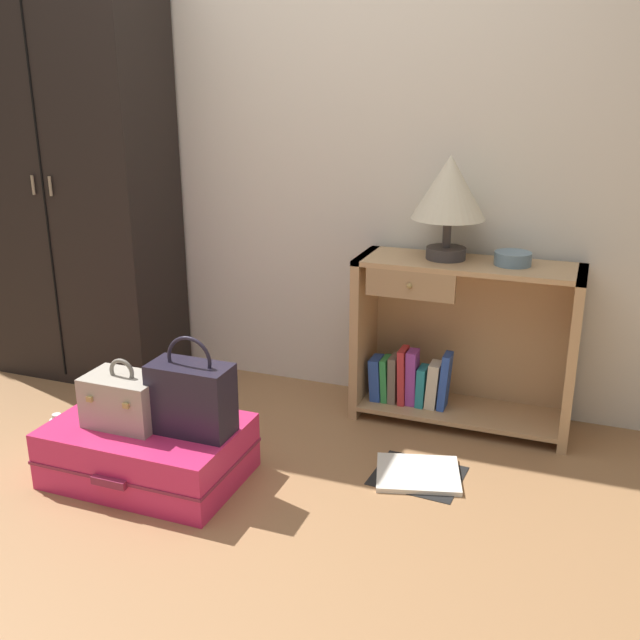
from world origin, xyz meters
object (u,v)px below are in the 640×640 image
(suitcase_large, at_px, (148,450))
(bottle, at_px, (59,434))
(bookshelf, at_px, (455,344))
(bowl, at_px, (513,259))
(train_case, at_px, (124,400))
(wardrobe, at_px, (75,179))
(handbag, at_px, (191,397))
(open_book_on_floor, at_px, (418,474))
(table_lamp, at_px, (449,191))

(suitcase_large, relative_size, bottle, 4.48)
(bottle, bearing_deg, bookshelf, 30.79)
(bookshelf, bearing_deg, bowl, 0.16)
(bookshelf, height_order, suitcase_large, bookshelf)
(bookshelf, relative_size, train_case, 3.30)
(wardrobe, bearing_deg, handbag, -37.17)
(bottle, height_order, open_book_on_floor, bottle)
(train_case, bearing_deg, bookshelf, 41.50)
(table_lamp, bearing_deg, open_book_on_floor, -85.32)
(bookshelf, relative_size, suitcase_large, 1.29)
(bookshelf, xyz_separation_m, table_lamp, (-0.07, 0.01, 0.67))
(train_case, bearing_deg, bowl, 36.39)
(table_lamp, relative_size, bottle, 2.68)
(bookshelf, distance_m, suitcase_large, 1.39)
(wardrobe, xyz_separation_m, handbag, (1.11, -0.84, -0.64))
(handbag, bearing_deg, suitcase_large, -176.21)
(bowl, bearing_deg, train_case, -143.61)
(bowl, xyz_separation_m, open_book_on_floor, (-0.24, -0.55, -0.76))
(table_lamp, relative_size, suitcase_large, 0.60)
(bookshelf, height_order, handbag, bookshelf)
(handbag, bearing_deg, wardrobe, 142.83)
(handbag, height_order, bottle, handbag)
(table_lamp, bearing_deg, train_case, -136.46)
(train_case, height_order, handbag, handbag)
(table_lamp, height_order, train_case, table_lamp)
(bowl, distance_m, bottle, 2.03)
(wardrobe, height_order, bowl, wardrobe)
(wardrobe, relative_size, handbag, 5.31)
(wardrobe, height_order, table_lamp, wardrobe)
(wardrobe, relative_size, bookshelf, 2.11)
(bookshelf, bearing_deg, handbag, -131.21)
(open_book_on_floor, bearing_deg, bowl, 66.96)
(wardrobe, height_order, bottle, wardrobe)
(table_lamp, distance_m, train_case, 1.56)
(suitcase_large, bearing_deg, wardrobe, 136.79)
(wardrobe, height_order, suitcase_large, wardrobe)
(table_lamp, height_order, open_book_on_floor, table_lamp)
(bookshelf, relative_size, bowl, 6.23)
(bowl, relative_size, suitcase_large, 0.21)
(bottle, bearing_deg, open_book_on_floor, 12.58)
(wardrobe, relative_size, bowl, 13.14)
(table_lamp, xyz_separation_m, bottle, (-1.41, -0.89, -0.96))
(bookshelf, distance_m, train_case, 1.43)
(bowl, bearing_deg, wardrobe, -178.00)
(wardrobe, height_order, open_book_on_floor, wardrobe)
(bookshelf, distance_m, table_lamp, 0.67)
(table_lamp, relative_size, train_case, 1.52)
(wardrobe, bearing_deg, bottle, -61.51)
(bookshelf, xyz_separation_m, bowl, (0.22, 0.00, 0.41))
(bookshelf, height_order, bottle, bookshelf)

